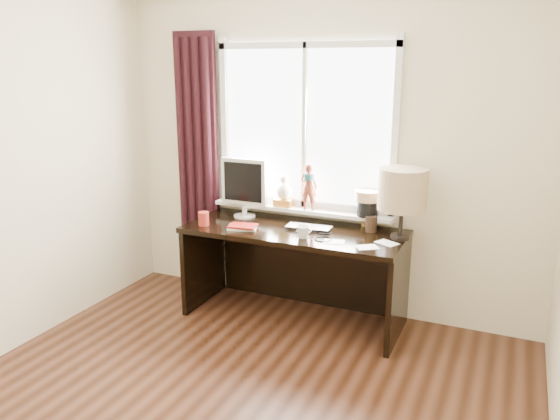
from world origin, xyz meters
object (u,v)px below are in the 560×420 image
at_px(laptop, 309,228).
at_px(table_lamp, 403,190).
at_px(mug, 303,232).
at_px(red_cup, 204,219).
at_px(desk, 298,255).
at_px(monitor, 244,184).

distance_m(laptop, table_lamp, 0.77).
distance_m(mug, table_lamp, 0.77).
distance_m(laptop, red_cup, 0.84).
height_order(desk, monitor, monitor).
relative_size(monitor, table_lamp, 0.94).
xyz_separation_m(laptop, desk, (-0.11, 0.06, -0.26)).
height_order(laptop, monitor, monitor).
bearing_deg(mug, monitor, 152.76).
bearing_deg(red_cup, mug, 0.95).
distance_m(red_cup, monitor, 0.45).
relative_size(mug, monitor, 0.20).
xyz_separation_m(red_cup, monitor, (0.18, 0.35, 0.22)).
xyz_separation_m(monitor, table_lamp, (1.31, -0.07, 0.09)).
distance_m(desk, table_lamp, 1.00).
distance_m(laptop, mug, 0.23).
xyz_separation_m(laptop, table_lamp, (0.69, 0.05, 0.35)).
height_order(laptop, mug, mug).
height_order(laptop, red_cup, red_cup).
relative_size(red_cup, monitor, 0.22).
height_order(monitor, table_lamp, table_lamp).
relative_size(mug, red_cup, 0.91).
height_order(mug, monitor, monitor).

